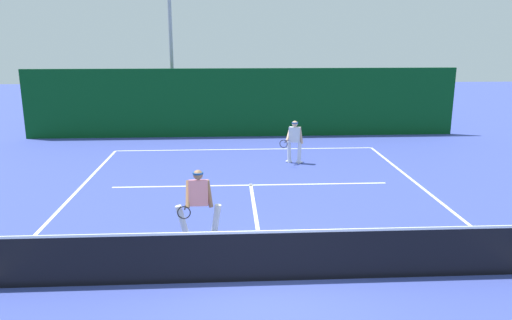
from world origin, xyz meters
TOP-DOWN VIEW (x-y plane):
  - ground_plane at (0.00, 0.00)m, footprint 80.00×80.00m
  - court_line_baseline_far at (0.00, 11.30)m, footprint 10.53×0.10m
  - court_line_service at (0.00, 6.27)m, footprint 8.58×0.10m
  - court_line_centre at (0.00, 3.20)m, footprint 0.10×6.40m
  - tennis_net at (0.00, 0.00)m, footprint 11.53×0.09m
  - player_near at (-1.38, 2.08)m, footprint 1.05×0.83m
  - player_far at (1.71, 8.96)m, footprint 0.92×0.88m
  - tennis_ball at (1.03, 1.11)m, footprint 0.07×0.07m
  - back_fence_windscreen at (0.00, 14.03)m, footprint 19.65×0.12m
  - light_pole at (-3.34, 15.69)m, footprint 0.55×0.44m

SIDE VIEW (x-z plane):
  - ground_plane at x=0.00m, z-range 0.00..0.00m
  - court_line_baseline_far at x=0.00m, z-range 0.00..0.01m
  - court_line_service at x=0.00m, z-range 0.00..0.01m
  - court_line_centre at x=0.00m, z-range 0.00..0.01m
  - tennis_ball at x=1.03m, z-range 0.00..0.07m
  - tennis_net at x=0.00m, z-range -0.01..1.07m
  - player_far at x=1.71m, z-range 0.07..1.64m
  - player_near at x=-1.38m, z-range 0.08..1.75m
  - back_fence_windscreen at x=0.00m, z-range 0.00..3.11m
  - light_pole at x=-3.34m, z-range 0.86..8.72m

